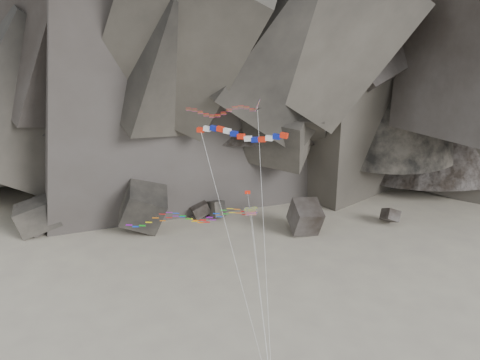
{
  "coord_description": "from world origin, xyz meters",
  "views": [
    {
      "loc": [
        0.45,
        -51.7,
        38.62
      ],
      "look_at": [
        0.02,
        6.0,
        18.87
      ],
      "focal_mm": 40.0,
      "sensor_mm": 36.0,
      "label": 1
    }
  ],
  "objects_px": {
    "delta_kite": "(218,111)",
    "pennant_kite": "(251,226)",
    "banner_kite": "(241,136)",
    "parafoil_kite": "(184,217)"
  },
  "relations": [
    {
      "from": "banner_kite",
      "to": "pennant_kite",
      "type": "relative_size",
      "value": 1.53
    },
    {
      "from": "pennant_kite",
      "to": "delta_kite",
      "type": "bearing_deg",
      "value": 171.29
    },
    {
      "from": "banner_kite",
      "to": "parafoil_kite",
      "type": "bearing_deg",
      "value": 172.17
    },
    {
      "from": "banner_kite",
      "to": "parafoil_kite",
      "type": "relative_size",
      "value": 1.55
    },
    {
      "from": "parafoil_kite",
      "to": "pennant_kite",
      "type": "distance_m",
      "value": 7.42
    },
    {
      "from": "delta_kite",
      "to": "parafoil_kite",
      "type": "bearing_deg",
      "value": -164.86
    },
    {
      "from": "delta_kite",
      "to": "pennant_kite",
      "type": "relative_size",
      "value": 1.66
    },
    {
      "from": "delta_kite",
      "to": "pennant_kite",
      "type": "distance_m",
      "value": 13.23
    },
    {
      "from": "parafoil_kite",
      "to": "pennant_kite",
      "type": "bearing_deg",
      "value": 6.49
    },
    {
      "from": "banner_kite",
      "to": "pennant_kite",
      "type": "distance_m",
      "value": 11.84
    }
  ]
}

